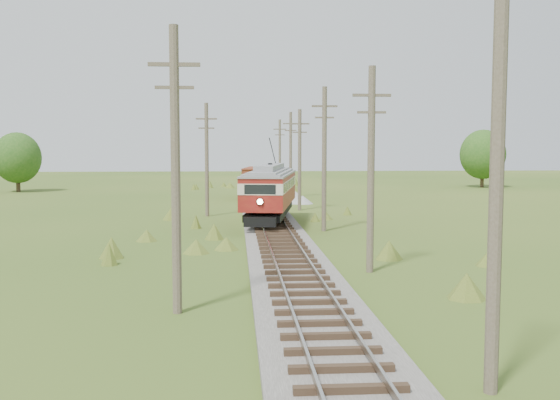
{
  "coord_description": "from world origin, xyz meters",
  "views": [
    {
      "loc": [
        -2.34,
        -7.62,
        5.26
      ],
      "look_at": [
        0.0,
        24.99,
        2.49
      ],
      "focal_mm": 40.0,
      "sensor_mm": 36.0,
      "label": 1
    }
  ],
  "objects": [
    {
      "name": "streetcar",
      "position": [
        -0.0,
        34.33,
        2.52
      ],
      "size": [
        4.51,
        11.82,
        5.34
      ],
      "rotation": [
        0.0,
        0.0,
        -0.16
      ],
      "color": "black",
      "rests_on": "ground"
    },
    {
      "name": "utility_pole_l_b",
      "position": [
        -4.5,
        40.0,
        4.42
      ],
      "size": [
        1.6,
        0.3,
        8.6
      ],
      "color": "brown",
      "rests_on": "ground"
    },
    {
      "name": "utility_pole_r_5",
      "position": [
        3.4,
        57.0,
        4.58
      ],
      "size": [
        1.6,
        0.3,
        8.9
      ],
      "color": "brown",
      "rests_on": "ground"
    },
    {
      "name": "tree_mid_a",
      "position": [
        -28.0,
        68.0,
        4.02
      ],
      "size": [
        5.46,
        5.46,
        7.03
      ],
      "color": "#38281C",
      "rests_on": "ground"
    },
    {
      "name": "utility_pole_r_1",
      "position": [
        3.1,
        5.0,
        4.4
      ],
      "size": [
        0.3,
        0.3,
        8.8
      ],
      "color": "brown",
      "rests_on": "ground"
    },
    {
      "name": "utility_pole_r_3",
      "position": [
        3.2,
        31.0,
        4.63
      ],
      "size": [
        1.6,
        0.3,
        9.0
      ],
      "color": "brown",
      "rests_on": "ground"
    },
    {
      "name": "tree_mid_b",
      "position": [
        30.0,
        72.0,
        4.33
      ],
      "size": [
        5.88,
        5.88,
        7.57
      ],
      "color": "#38281C",
      "rests_on": "ground"
    },
    {
      "name": "utility_pole_r_6",
      "position": [
        3.2,
        70.0,
        4.47
      ],
      "size": [
        1.6,
        0.3,
        8.7
      ],
      "color": "brown",
      "rests_on": "ground"
    },
    {
      "name": "gondola",
      "position": [
        0.0,
        56.92,
        1.97
      ],
      "size": [
        3.56,
        8.13,
        2.61
      ],
      "rotation": [
        0.0,
        0.0,
        -0.13
      ],
      "color": "black",
      "rests_on": "ground"
    },
    {
      "name": "utility_pole_r_2",
      "position": [
        3.3,
        18.0,
        4.42
      ],
      "size": [
        1.6,
        0.3,
        8.6
      ],
      "color": "brown",
      "rests_on": "ground"
    },
    {
      "name": "utility_pole_l_a",
      "position": [
        -4.2,
        12.0,
        4.63
      ],
      "size": [
        1.6,
        0.3,
        9.0
      ],
      "color": "brown",
      "rests_on": "ground"
    },
    {
      "name": "utility_pole_r_4",
      "position": [
        3.0,
        44.0,
        4.32
      ],
      "size": [
        1.6,
        0.3,
        8.4
      ],
      "color": "brown",
      "rests_on": "ground"
    },
    {
      "name": "railbed_main",
      "position": [
        0.0,
        34.0,
        0.19
      ],
      "size": [
        3.6,
        96.0,
        0.57
      ],
      "color": "#605B54",
      "rests_on": "ground"
    },
    {
      "name": "gravel_pile",
      "position": [
        3.19,
        50.87,
        0.61
      ],
      "size": [
        3.58,
        3.8,
        1.3
      ],
      "color": "gray",
      "rests_on": "ground"
    }
  ]
}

